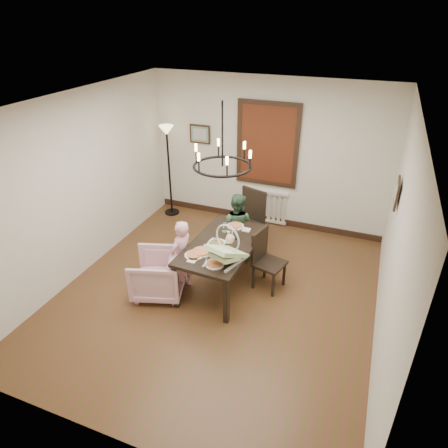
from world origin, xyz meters
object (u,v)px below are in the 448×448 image
Objects in this scene: drinking_glass at (216,242)px; floor_lamp at (169,173)px; dining_table at (223,248)px; baby_bouncer at (226,250)px; chair_right at (270,261)px; armchair at (157,274)px; elderly_woman at (182,262)px; chair_far at (246,222)px; seated_man at (236,232)px.

drinking_glass is 2.71m from floor_lamp.
baby_bouncer is (0.22, -0.43, 0.27)m from dining_table.
drinking_glass is 0.07× the size of floor_lamp.
floor_lamp is (-1.83, 2.00, 0.09)m from drinking_glass.
chair_right is 0.53× the size of floor_lamp.
elderly_woman is (0.29, 0.24, 0.14)m from armchair.
chair_right is 7.29× the size of drinking_glass.
baby_bouncer is 4.43× the size of drinking_glass.
chair_right is at bearing 126.93° from elderly_woman.
chair_far is at bearing 173.63° from elderly_woman.
chair_right is at bearing 139.26° from seated_man.
chair_right is at bearing 23.04° from drinking_glass.
baby_bouncer is 0.45m from drinking_glass.
armchair is 5.71× the size of drinking_glass.
dining_table is 1.04m from armchair.
floor_lamp reaches higher than chair_right.
seated_man is at bearing 121.49° from baby_bouncer.
elderly_woman is at bearing -92.29° from chair_far.
chair_far reaches higher than elderly_woman.
dining_table is 0.85m from seated_man.
floor_lamp is (-1.89, 1.90, 0.24)m from dining_table.
dining_table is at bearing -45.15° from floor_lamp.
baby_bouncer is at bearing -47.79° from floor_lamp.
armchair is at bearing -156.16° from baby_bouncer.
drinking_glass is at bearing -47.53° from floor_lamp.
drinking_glass is (-0.06, -0.10, 0.15)m from dining_table.
floor_lamp is at bearing 132.47° from drinking_glass.
chair_far is at bearing 51.30° from chair_right.
armchair is 0.76× the size of seated_man.
dining_table is at bearing 56.65° from drinking_glass.
chair_right is 1.68m from armchair.
armchair is at bearing -98.22° from chair_far.
floor_lamp reaches higher than armchair.
drinking_glass is (0.02, -0.93, 0.33)m from seated_man.
dining_table is 2.85× the size of baby_bouncer.
baby_bouncer is at bearing 94.08° from elderly_woman.
chair_right is 1.65× the size of baby_bouncer.
floor_lamp is at bearing -134.37° from elderly_woman.
floor_lamp is (-1.36, 2.20, 0.42)m from elderly_woman.
chair_right is at bearing 20.81° from dining_table.
dining_table is 12.62× the size of drinking_glass.
baby_bouncer is (0.30, -1.26, 0.45)m from seated_man.
armchair is (-1.50, -0.75, -0.14)m from chair_right.
armchair is at bearing -66.33° from floor_lamp.
chair_far reaches higher than drinking_glass.
seated_man reaches higher than armchair.
floor_lamp is at bearing 70.87° from chair_right.
floor_lamp is at bearing 175.43° from chair_far.
drinking_glass is at bearing -74.45° from chair_far.
elderly_woman reaches higher than drinking_glass.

